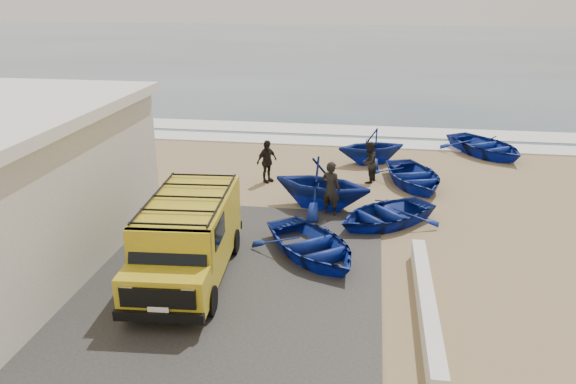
{
  "coord_description": "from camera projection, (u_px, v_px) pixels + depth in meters",
  "views": [
    {
      "loc": [
        3.52,
        -14.59,
        7.2
      ],
      "look_at": [
        1.09,
        1.51,
        1.2
      ],
      "focal_mm": 35.0,
      "sensor_mm": 36.0,
      "label": 1
    }
  ],
  "objects": [
    {
      "name": "boat_far_right",
      "position": [
        485.0,
        146.0,
        25.23
      ],
      "size": [
        4.71,
        5.05,
        0.85
      ],
      "primitive_type": "imported",
      "rotation": [
        0.0,
        0.0,
        0.58
      ],
      "color": "navy",
      "rests_on": "ground"
    },
    {
      "name": "boat_near_right",
      "position": [
        385.0,
        214.0,
        17.87
      ],
      "size": [
        4.32,
        4.22,
        0.73
      ],
      "primitive_type": "imported",
      "rotation": [
        0.0,
        0.0,
        -0.86
      ],
      "color": "navy",
      "rests_on": "ground"
    },
    {
      "name": "boat_far_left",
      "position": [
        371.0,
        146.0,
        23.91
      ],
      "size": [
        3.62,
        3.39,
        1.53
      ],
      "primitive_type": "imported",
      "rotation": [
        0.0,
        0.0,
        -1.2
      ],
      "color": "navy",
      "rests_on": "ground"
    },
    {
      "name": "surf_line",
      "position": [
        298.0,
        140.0,
        27.64
      ],
      "size": [
        180.0,
        1.6,
        0.06
      ],
      "primitive_type": "cube",
      "color": "white",
      "rests_on": "ground"
    },
    {
      "name": "surf_wash",
      "position": [
        304.0,
        129.0,
        29.96
      ],
      "size": [
        180.0,
        2.2,
        0.04
      ],
      "primitive_type": "cube",
      "color": "white",
      "rests_on": "ground"
    },
    {
      "name": "boat_mid_right",
      "position": [
        414.0,
        176.0,
        21.35
      ],
      "size": [
        3.66,
        4.37,
        0.78
      ],
      "primitive_type": "imported",
      "rotation": [
        0.0,
        0.0,
        0.3
      ],
      "color": "navy",
      "rests_on": "ground"
    },
    {
      "name": "parapet",
      "position": [
        426.0,
        305.0,
        12.94
      ],
      "size": [
        0.35,
        6.0,
        0.55
      ],
      "primitive_type": "cube",
      "color": "silver",
      "rests_on": "ground"
    },
    {
      "name": "boat_mid_left",
      "position": [
        322.0,
        183.0,
        19.03
      ],
      "size": [
        4.06,
        3.74,
        1.79
      ],
      "primitive_type": "imported",
      "rotation": [
        0.0,
        0.0,
        1.3
      ],
      "color": "navy",
      "rests_on": "ground"
    },
    {
      "name": "ground",
      "position": [
        244.0,
        246.0,
        16.52
      ],
      "size": [
        160.0,
        160.0,
        0.0
      ],
      "primitive_type": "plane",
      "color": "#957D56"
    },
    {
      "name": "ocean",
      "position": [
        346.0,
        48.0,
        68.47
      ],
      "size": [
        180.0,
        88.0,
        0.01
      ],
      "primitive_type": "cube",
      "color": "#385166",
      "rests_on": "ground"
    },
    {
      "name": "van",
      "position": [
        188.0,
        236.0,
        14.38
      ],
      "size": [
        2.34,
        5.2,
        2.18
      ],
      "rotation": [
        0.0,
        0.0,
        0.07
      ],
      "color": "gold",
      "rests_on": "ground"
    },
    {
      "name": "slab",
      "position": [
        154.0,
        272.0,
        14.93
      ],
      "size": [
        12.0,
        10.0,
        0.05
      ],
      "primitive_type": "cube",
      "color": "#373532",
      "rests_on": "ground"
    },
    {
      "name": "fisherman_back",
      "position": [
        267.0,
        161.0,
        21.62
      ],
      "size": [
        0.92,
        1.03,
        1.67
      ],
      "primitive_type": "imported",
      "rotation": [
        0.0,
        0.0,
        0.92
      ],
      "color": "black",
      "rests_on": "ground"
    },
    {
      "name": "fisherman_front",
      "position": [
        331.0,
        189.0,
        18.41
      ],
      "size": [
        0.8,
        0.67,
        1.87
      ],
      "primitive_type": "imported",
      "rotation": [
        0.0,
        0.0,
        2.76
      ],
      "color": "black",
      "rests_on": "ground"
    },
    {
      "name": "boat_near_left",
      "position": [
        312.0,
        245.0,
        15.68
      ],
      "size": [
        4.35,
        4.56,
        0.77
      ],
      "primitive_type": "imported",
      "rotation": [
        0.0,
        0.0,
        0.65
      ],
      "color": "navy",
      "rests_on": "ground"
    },
    {
      "name": "fisherman_middle",
      "position": [
        369.0,
        162.0,
        21.59
      ],
      "size": [
        0.85,
        0.95,
        1.62
      ],
      "primitive_type": "imported",
      "rotation": [
        0.0,
        0.0,
        -1.94
      ],
      "color": "black",
      "rests_on": "ground"
    }
  ]
}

